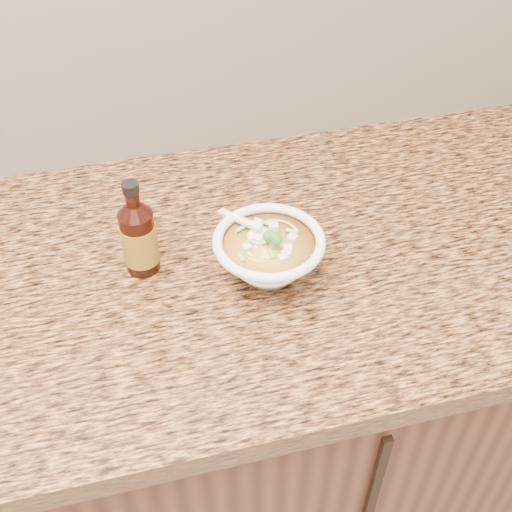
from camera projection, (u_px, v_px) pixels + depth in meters
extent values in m
cube|color=#34190F|center=(68.00, 451.00, 1.30)|extent=(4.00, 0.65, 0.86)
cube|color=#A06C3A|center=(8.00, 303.00, 0.99)|extent=(4.00, 0.68, 0.04)
cylinder|color=white|center=(268.00, 272.00, 1.00)|extent=(0.07, 0.07, 0.01)
torus|color=white|center=(269.00, 241.00, 0.96)|extent=(0.17, 0.17, 0.02)
torus|color=beige|center=(270.00, 250.00, 0.95)|extent=(0.10, 0.10, 0.00)
torus|color=beige|center=(261.00, 252.00, 0.95)|extent=(0.11, 0.11, 0.00)
torus|color=beige|center=(266.00, 249.00, 0.96)|extent=(0.11, 0.11, 0.00)
torus|color=beige|center=(280.00, 249.00, 0.96)|extent=(0.09, 0.09, 0.00)
torus|color=beige|center=(269.00, 240.00, 0.97)|extent=(0.09, 0.09, 0.00)
torus|color=beige|center=(262.00, 246.00, 0.97)|extent=(0.05, 0.05, 0.00)
torus|color=beige|center=(269.00, 243.00, 0.97)|extent=(0.07, 0.07, 0.00)
torus|color=beige|center=(266.00, 243.00, 0.97)|extent=(0.06, 0.06, 0.00)
torus|color=beige|center=(275.00, 254.00, 0.96)|extent=(0.09, 0.09, 0.00)
torus|color=beige|center=(267.00, 250.00, 0.97)|extent=(0.09, 0.09, 0.00)
cube|color=silver|center=(267.00, 255.00, 0.94)|extent=(0.02, 0.02, 0.01)
cube|color=silver|center=(250.00, 233.00, 0.97)|extent=(0.02, 0.02, 0.01)
cube|color=silver|center=(266.00, 264.00, 0.92)|extent=(0.02, 0.02, 0.01)
cube|color=silver|center=(292.00, 257.00, 0.93)|extent=(0.02, 0.02, 0.01)
cube|color=silver|center=(246.00, 235.00, 0.97)|extent=(0.02, 0.02, 0.01)
cube|color=silver|center=(264.00, 253.00, 0.94)|extent=(0.02, 0.02, 0.01)
cube|color=silver|center=(275.00, 228.00, 0.98)|extent=(0.02, 0.02, 0.01)
cube|color=silver|center=(268.00, 231.00, 0.97)|extent=(0.02, 0.02, 0.01)
cube|color=silver|center=(260.00, 240.00, 0.96)|extent=(0.02, 0.02, 0.01)
cube|color=silver|center=(257.00, 249.00, 0.94)|extent=(0.02, 0.02, 0.01)
ellipsoid|color=#196014|center=(274.00, 239.00, 0.94)|extent=(0.03, 0.03, 0.03)
cylinder|color=#70DA53|center=(289.00, 261.00, 0.93)|extent=(0.01, 0.02, 0.01)
cylinder|color=#70DA53|center=(254.00, 255.00, 0.94)|extent=(0.01, 0.02, 0.01)
cylinder|color=#70DA53|center=(286.00, 235.00, 0.97)|extent=(0.01, 0.02, 0.01)
cylinder|color=#70DA53|center=(297.00, 231.00, 0.97)|extent=(0.01, 0.02, 0.01)
cylinder|color=#70DA53|center=(293.00, 256.00, 0.93)|extent=(0.01, 0.02, 0.01)
ellipsoid|color=white|center=(260.00, 236.00, 0.97)|extent=(0.04, 0.04, 0.01)
cube|color=white|center=(240.00, 220.00, 0.98)|extent=(0.06, 0.08, 0.02)
cylinder|color=#3C1008|center=(140.00, 241.00, 0.98)|extent=(0.05, 0.05, 0.11)
cylinder|color=#3C1008|center=(132.00, 198.00, 0.92)|extent=(0.02, 0.02, 0.02)
cylinder|color=black|center=(130.00, 188.00, 0.91)|extent=(0.02, 0.02, 0.02)
cylinder|color=red|center=(140.00, 243.00, 0.98)|extent=(0.06, 0.06, 0.07)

